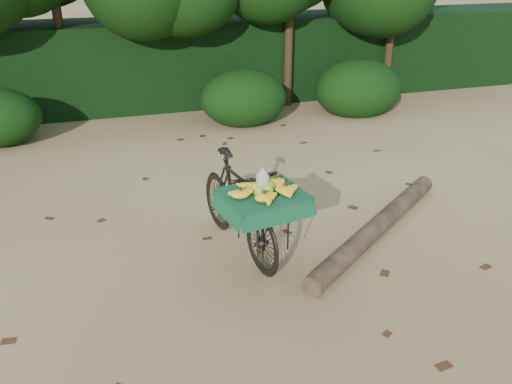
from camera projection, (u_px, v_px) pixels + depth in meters
name	position (u px, v px, depth m)	size (l,w,h in m)	color
ground	(224.00, 232.00, 6.75)	(80.00, 80.00, 0.00)	tan
vendor_bicycle	(239.00, 204.00, 6.11)	(1.00, 1.98, 1.16)	black
fallen_log	(378.00, 226.00, 6.63)	(0.23, 0.23, 3.20)	brown
hedge_backdrop	(152.00, 63.00, 11.84)	(26.00, 1.80, 1.80)	black
tree_row	(120.00, 16.00, 10.51)	(14.50, 2.00, 4.00)	black
bush_clumps	(194.00, 105.00, 10.43)	(8.80, 1.70, 0.90)	black
leaf_litter	(213.00, 209.00, 7.31)	(7.00, 7.30, 0.01)	#442312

